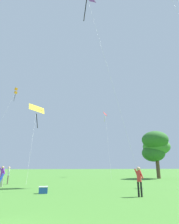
# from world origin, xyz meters

# --- Properties ---
(kite_orange_box) EXTENTS (4.18, 10.15, 21.47)m
(kite_orange_box) POSITION_xyz_m (-5.91, 43.36, 20.44)
(kite_orange_box) COLOR orange
(kite_orange_box) RESTS_ON ground_plane
(kite_yellow_diamond) EXTENTS (2.44, 9.09, 11.26)m
(kite_yellow_diamond) POSITION_xyz_m (0.85, 24.02, 9.79)
(kite_yellow_diamond) COLOR yellow
(kite_yellow_diamond) RESTS_ON ground_plane
(kite_purple_streamer) EXTENTS (4.43, 5.84, 22.61)m
(kite_purple_streamer) POSITION_xyz_m (6.23, 12.61, 20.73)
(kite_purple_streamer) COLOR purple
(kite_purple_streamer) RESTS_ON ground_plane
(kite_red_high) EXTENTS (2.10, 8.05, 12.49)m
(kite_red_high) POSITION_xyz_m (13.72, 29.75, 11.17)
(kite_red_high) COLOR red
(kite_red_high) RESTS_ON ground_plane
(person_foreground_watcher) EXTENTS (0.24, 0.56, 1.74)m
(person_foreground_watcher) POSITION_xyz_m (-1.02, 16.83, 1.04)
(person_foreground_watcher) COLOR #665B4C
(person_foreground_watcher) RESTS_ON ground_plane
(person_far_back) EXTENTS (0.44, 0.44, 1.68)m
(person_far_back) POSITION_xyz_m (8.11, 5.99, 1.01)
(person_far_back) COLOR black
(person_far_back) RESTS_ON ground_plane
(person_near_tree) EXTENTS (0.57, 0.26, 1.77)m
(person_near_tree) POSITION_xyz_m (-1.10, 14.05, 1.06)
(person_near_tree) COLOR gray
(person_near_tree) RESTS_ON ground_plane
(tree_left_oak) EXTENTS (4.90, 5.11, 7.23)m
(tree_left_oak) POSITION_xyz_m (19.69, 22.62, 4.92)
(tree_left_oak) COLOR brown
(tree_left_oak) RESTS_ON ground_plane
(picnic_cooler) EXTENTS (0.60, 0.40, 0.44)m
(picnic_cooler) POSITION_xyz_m (2.57, 8.77, 0.22)
(picnic_cooler) COLOR #2351B2
(picnic_cooler) RESTS_ON ground_plane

